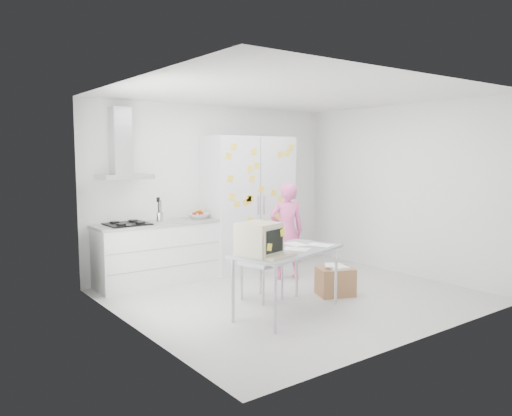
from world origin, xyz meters
TOP-DOWN VIEW (x-y plane):
  - floor at (0.00, 0.00)m, footprint 4.50×4.00m
  - walls at (0.00, 0.72)m, footprint 4.52×4.01m
  - ceiling at (0.00, 0.00)m, footprint 4.50×4.00m
  - counter_run at (-1.20, 1.70)m, footprint 1.84×0.63m
  - range_hood at (-1.65, 1.84)m, footprint 0.70×0.48m
  - tall_cabinet at (0.45, 1.67)m, footprint 1.50×0.68m
  - person at (0.52, 0.78)m, footprint 0.64×0.55m
  - desk at (-0.85, -0.55)m, footprint 1.58×1.08m
  - chair at (-0.48, 0.19)m, footprint 0.55×0.55m
  - cardboard_box at (0.48, -0.31)m, footprint 0.58×0.53m

SIDE VIEW (x-z plane):
  - floor at x=0.00m, z-range -0.02..0.00m
  - cardboard_box at x=0.48m, z-range -0.01..0.40m
  - counter_run at x=-1.20m, z-range -0.17..1.11m
  - chair at x=-0.48m, z-range 0.07..1.10m
  - person at x=0.52m, z-range 0.00..1.49m
  - desk at x=-0.85m, z-range 0.30..1.44m
  - tall_cabinet at x=0.45m, z-range 0.00..2.20m
  - walls at x=0.00m, z-range 0.00..2.70m
  - range_hood at x=-1.65m, z-range 1.45..2.46m
  - ceiling at x=0.00m, z-range 2.69..2.71m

